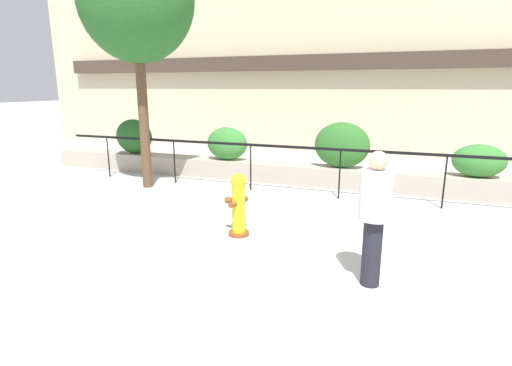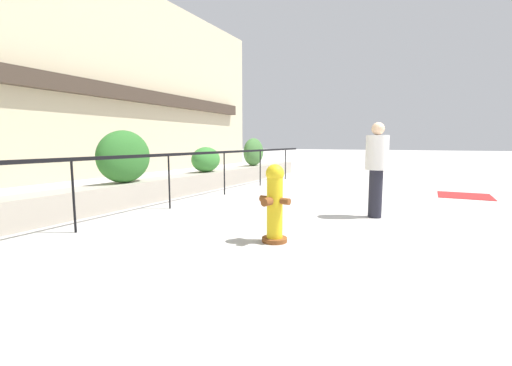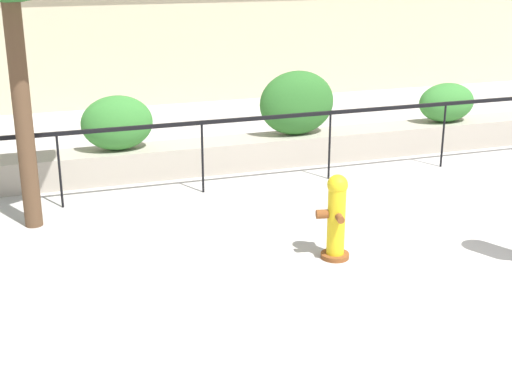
{
  "view_description": "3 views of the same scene",
  "coord_description": "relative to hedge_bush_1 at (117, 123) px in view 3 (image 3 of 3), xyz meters",
  "views": [
    {
      "loc": [
        1.35,
        -3.93,
        2.47
      ],
      "look_at": [
        -1.14,
        2.62,
        0.78
      ],
      "focal_mm": 28.0,
      "sensor_mm": 36.0,
      "label": 1
    },
    {
      "loc": [
        -5.46,
        0.13,
        1.37
      ],
      "look_at": [
        -1.06,
        2.35,
        0.79
      ],
      "focal_mm": 24.0,
      "sensor_mm": 36.0,
      "label": 2
    },
    {
      "loc": [
        -4.71,
        -5.38,
        3.68
      ],
      "look_at": [
        -1.92,
        2.97,
        0.74
      ],
      "focal_mm": 50.0,
      "sensor_mm": 36.0,
      "label": 3
    }
  ],
  "objects": [
    {
      "name": "planter_wall_low",
      "position": [
        3.28,
        0.0,
        -0.7
      ],
      "size": [
        18.0,
        0.7,
        0.5
      ],
      "primitive_type": "cube",
      "color": "#ADA393",
      "rests_on": "ground"
    },
    {
      "name": "fence_railing_segment",
      "position": [
        3.28,
        -1.1,
        0.07
      ],
      "size": [
        15.0,
        0.05,
        1.15
      ],
      "color": "black",
      "rests_on": "ground"
    },
    {
      "name": "hedge_bush_1",
      "position": [
        0.0,
        0.0,
        0.0
      ],
      "size": [
        1.16,
        0.7,
        0.9
      ],
      "primitive_type": "ellipsoid",
      "color": "#387F33",
      "rests_on": "planter_wall_low"
    },
    {
      "name": "hedge_bush_2",
      "position": [
        3.13,
        0.0,
        0.12
      ],
      "size": [
        1.36,
        0.67,
        1.13
      ],
      "primitive_type": "ellipsoid",
      "color": "#2D6B28",
      "rests_on": "planter_wall_low"
    },
    {
      "name": "hedge_bush_3",
      "position": [
        6.17,
        0.0,
        -0.08
      ],
      "size": [
        1.12,
        0.66,
        0.74
      ],
      "primitive_type": "ellipsoid",
      "color": "#387F33",
      "rests_on": "planter_wall_low"
    },
    {
      "name": "fire_hydrant",
      "position": [
        2.06,
        -4.02,
        -0.4
      ],
      "size": [
        0.46,
        0.48,
        1.08
      ],
      "color": "brown",
      "rests_on": "ground"
    }
  ]
}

